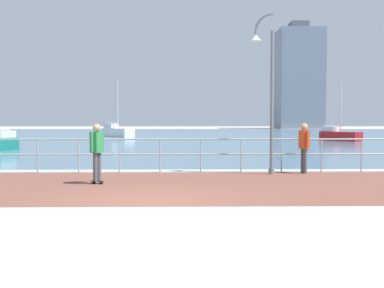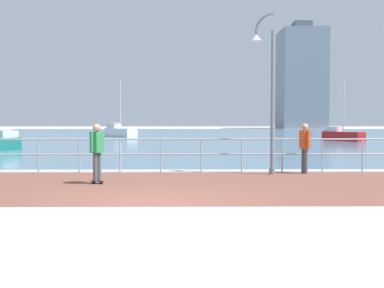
% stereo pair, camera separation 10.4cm
% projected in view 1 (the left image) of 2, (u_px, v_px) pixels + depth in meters
% --- Properties ---
extents(ground, '(220.00, 220.00, 0.00)m').
position_uv_depth(ground, '(175.00, 138.00, 50.13)').
color(ground, '#ADAAA5').
extents(brick_paving, '(28.00, 6.45, 0.01)m').
position_uv_depth(brick_paving, '(155.00, 185.00, 12.82)').
color(brick_paving, brown).
rests_on(brick_paving, ground).
extents(harbor_water, '(180.00, 88.00, 0.00)m').
position_uv_depth(harbor_water, '(176.00, 135.00, 60.98)').
color(harbor_water, slate).
rests_on(harbor_water, ground).
extents(waterfront_railing, '(25.25, 0.06, 1.18)m').
position_uv_depth(waterfront_railing, '(160.00, 149.00, 16.00)').
color(waterfront_railing, '#9EADB7').
rests_on(waterfront_railing, ground).
extents(lamppost, '(0.80, 0.42, 5.34)m').
position_uv_depth(lamppost, '(267.00, 85.00, 15.41)').
color(lamppost, slate).
rests_on(lamppost, ground).
extents(skateboarder, '(0.41, 0.53, 1.69)m').
position_uv_depth(skateboarder, '(97.00, 148.00, 13.07)').
color(skateboarder, black).
rests_on(skateboarder, ground).
extents(bystander, '(0.31, 0.56, 1.70)m').
position_uv_depth(bystander, '(304.00, 144.00, 15.75)').
color(bystander, '#4C4C51').
rests_on(bystander, ground).
extents(sailboat_teal, '(4.09, 4.28, 6.35)m').
position_uv_depth(sailboat_teal, '(117.00, 132.00, 52.45)').
color(sailboat_teal, white).
rests_on(sailboat_teal, ground).
extents(sailboat_navy, '(3.17, 3.83, 5.40)m').
position_uv_depth(sailboat_navy, '(339.00, 135.00, 41.98)').
color(sailboat_navy, '#B21E1E').
rests_on(sailboat_navy, ground).
extents(tower_slate, '(10.31, 11.29, 25.42)m').
position_uv_depth(tower_slate, '(298.00, 79.00, 111.91)').
color(tower_slate, slate).
rests_on(tower_slate, ground).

